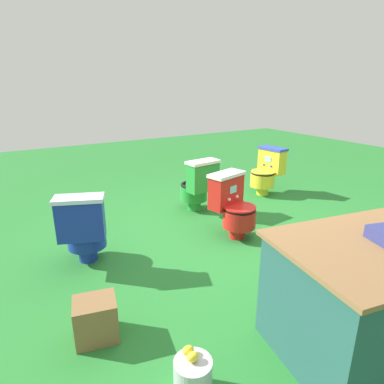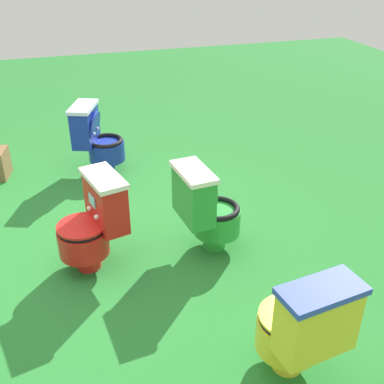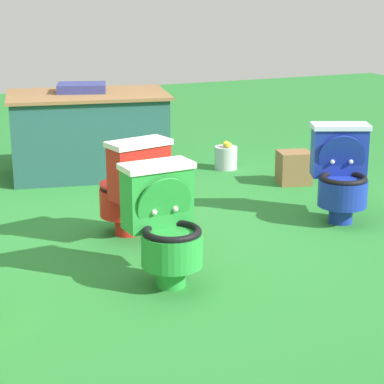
{
  "view_description": "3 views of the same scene",
  "coord_description": "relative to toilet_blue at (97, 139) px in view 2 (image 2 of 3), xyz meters",
  "views": [
    {
      "loc": [
        2.01,
        2.53,
        1.69
      ],
      "look_at": [
        0.01,
        -0.84,
        0.38
      ],
      "focal_mm": 31.04,
      "sensor_mm": 36.0,
      "label": 1
    },
    {
      "loc": [
        -3.14,
        -0.06,
        2.23
      ],
      "look_at": [
        0.13,
        -1.07,
        0.33
      ],
      "focal_mm": 43.99,
      "sensor_mm": 36.0,
      "label": 2
    },
    {
      "loc": [
        -1.66,
        -5.02,
        1.8
      ],
      "look_at": [
        -0.03,
        -1.03,
        0.54
      ],
      "focal_mm": 69.05,
      "sensor_mm": 36.0,
      "label": 3
    }
  ],
  "objects": [
    {
      "name": "toilet_green",
      "position": [
        -1.65,
        -0.63,
        0.0
      ],
      "size": [
        0.45,
        0.53,
        0.73
      ],
      "rotation": [
        0.0,
        0.0,
        3.24
      ],
      "color": "green",
      "rests_on": "ground"
    },
    {
      "name": "toilet_blue",
      "position": [
        0.0,
        0.0,
        0.0
      ],
      "size": [
        0.55,
        0.6,
        0.73
      ],
      "rotation": [
        0.0,
        0.0,
        2.77
      ],
      "color": "#192D9E",
      "rests_on": "ground"
    },
    {
      "name": "ground",
      "position": [
        -1.43,
        0.44,
        -0.37
      ],
      "size": [
        14.0,
        14.0,
        0.0
      ],
      "primitive_type": "plane",
      "color": "#26752D"
    },
    {
      "name": "toilet_yellow",
      "position": [
        -2.97,
        -0.72,
        -0.0
      ],
      "size": [
        0.54,
        0.46,
        0.73
      ],
      "rotation": [
        0.0,
        0.0,
        4.85
      ],
      "color": "yellow",
      "rests_on": "ground"
    },
    {
      "name": "toilet_red",
      "position": [
        -1.59,
        0.22,
        -0.0
      ],
      "size": [
        0.51,
        0.57,
        0.73
      ],
      "rotation": [
        0.0,
        0.0,
        0.24
      ],
      "color": "red",
      "rests_on": "ground"
    }
  ]
}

